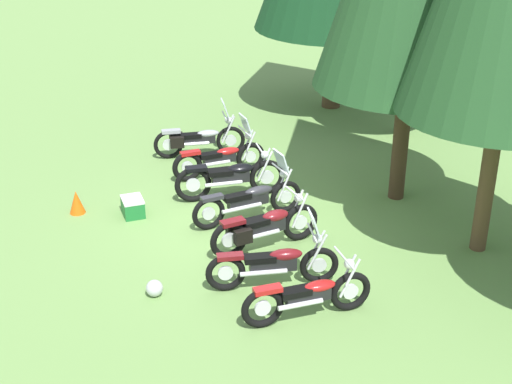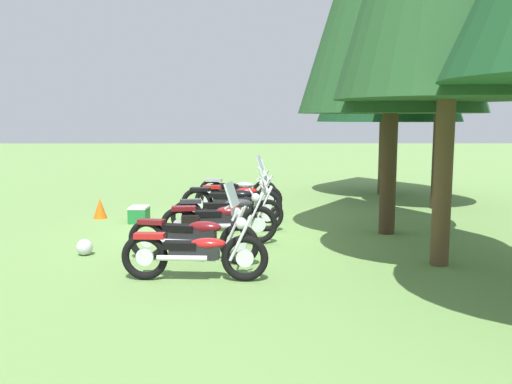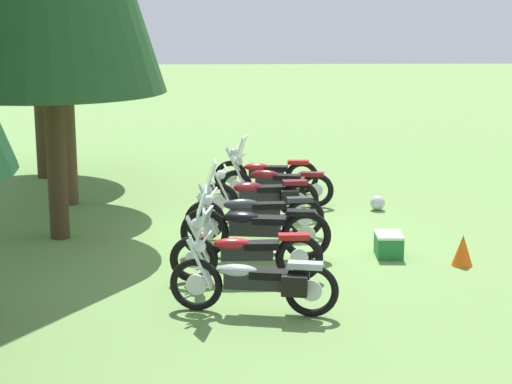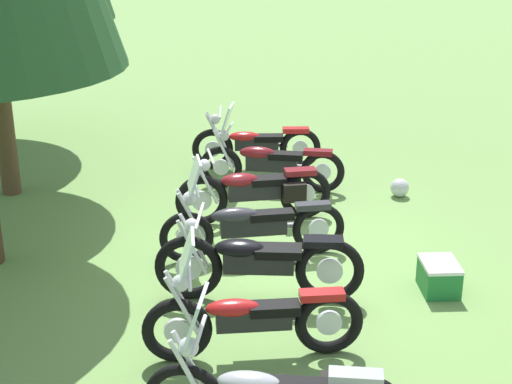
{
  "view_description": "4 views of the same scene",
  "coord_description": "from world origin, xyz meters",
  "views": [
    {
      "loc": [
        11.99,
        -4.5,
        6.75
      ],
      "look_at": [
        -0.08,
        0.27,
        0.55
      ],
      "focal_mm": 51.19,
      "sensor_mm": 36.0,
      "label": 1
    },
    {
      "loc": [
        11.17,
        0.58,
        2.36
      ],
      "look_at": [
        0.35,
        0.65,
        0.89
      ],
      "focal_mm": 38.19,
      "sensor_mm": 36.0,
      "label": 2
    },
    {
      "loc": [
        -13.83,
        0.43,
        3.93
      ],
      "look_at": [
        -0.64,
        0.06,
        0.95
      ],
      "focal_mm": 59.89,
      "sensor_mm": 36.0,
      "label": 3
    },
    {
      "loc": [
        -8.72,
        0.76,
        4.27
      ],
      "look_at": [
        0.89,
        -0.04,
        0.55
      ],
      "focal_mm": 53.59,
      "sensor_mm": 36.0,
      "label": 4
    }
  ],
  "objects": [
    {
      "name": "motorcycle_2",
      "position": [
        -1.09,
        0.1,
        0.48
      ],
      "size": [
        0.73,
        2.35,
        1.04
      ],
      "rotation": [
        0.0,
        0.0,
        1.44
      ],
      "color": "black",
      "rests_on": "ground_plane"
    },
    {
      "name": "picnic_cooler",
      "position": [
        -1.06,
        -2.0,
        0.18
      ],
      "size": [
        0.54,
        0.42,
        0.37
      ],
      "color": "#1E7233",
      "rests_on": "ground_plane"
    },
    {
      "name": "motorcycle_4",
      "position": [
        1.17,
        -0.07,
        0.46
      ],
      "size": [
        0.68,
        2.21,
        1.02
      ],
      "rotation": [
        0.0,
        0.0,
        1.67
      ],
      "color": "black",
      "rests_on": "ground_plane"
    },
    {
      "name": "motorcycle_6",
      "position": [
        3.44,
        -0.25,
        0.42
      ],
      "size": [
        0.75,
        2.16,
        1.0
      ],
      "rotation": [
        0.0,
        0.0,
        1.51
      ],
      "color": "black",
      "rests_on": "ground_plane"
    },
    {
      "name": "ground_plane",
      "position": [
        0.0,
        0.0,
        0.0
      ],
      "size": [
        80.0,
        80.0,
        0.0
      ],
      "primitive_type": "plane",
      "color": "#6B934C"
    },
    {
      "name": "motorcycle_3",
      "position": [
        0.0,
        0.1,
        0.45
      ],
      "size": [
        0.65,
        2.36,
        1.35
      ],
      "rotation": [
        0.0,
        0.0,
        1.65
      ],
      "color": "black",
      "rests_on": "ground_plane"
    },
    {
      "name": "motorcycle_1",
      "position": [
        -2.24,
        0.27,
        0.44
      ],
      "size": [
        0.74,
        2.19,
        1.35
      ],
      "rotation": [
        0.0,
        0.0,
        1.59
      ],
      "color": "black",
      "rests_on": "ground_plane"
    },
    {
      "name": "motorcycle_5",
      "position": [
        2.4,
        -0.37,
        0.45
      ],
      "size": [
        0.76,
        2.23,
        1.35
      ],
      "rotation": [
        0.0,
        0.0,
        1.35
      ],
      "color": "black",
      "rests_on": "ground_plane"
    },
    {
      "name": "dropped_helmet",
      "position": [
        1.94,
        -2.33,
        0.14
      ],
      "size": [
        0.28,
        0.28,
        0.28
      ],
      "primitive_type": "sphere",
      "color": "silver",
      "rests_on": "ground_plane"
    }
  ]
}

